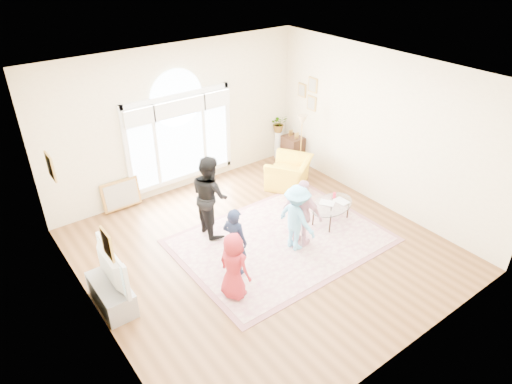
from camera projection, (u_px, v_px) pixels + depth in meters
ground at (263, 250)px, 8.41m from camera, size 6.00×6.00×0.00m
room_shell at (182, 124)px, 9.59m from camera, size 6.00×6.00×6.00m
area_rug at (281, 240)px, 8.65m from camera, size 3.60×2.60×0.02m
rug_border at (281, 241)px, 8.65m from camera, size 3.80×2.80×0.01m
tv_console at (112, 294)px, 7.09m from camera, size 0.45×1.00×0.42m
television at (107, 268)px, 6.83m from camera, size 0.17×1.09×0.63m
coffee_table at (332, 205)px, 9.00m from camera, size 1.19×0.90×0.54m
armchair at (289, 172)px, 10.35m from camera, size 1.33×1.29×0.66m
side_cabinet at (293, 150)px, 11.34m from camera, size 0.40×0.50×0.70m
floor_lamp at (302, 125)px, 10.30m from camera, size 0.28×0.28×1.51m
plant_pedestal at (278, 144)px, 11.62m from camera, size 0.20×0.20×0.70m
potted_plant at (279, 123)px, 11.33m from camera, size 0.51×0.48×0.45m
leaning_picture at (123, 208)px, 9.64m from camera, size 0.80×0.14×0.62m
child_red at (234, 266)px, 7.07m from camera, size 0.51×0.65×1.17m
child_navy at (235, 241)px, 7.56m from camera, size 0.45×0.54×1.25m
child_black at (210, 196)px, 8.50m from camera, size 0.66×0.82×1.60m
child_pink at (302, 214)px, 8.21m from camera, size 0.56×0.84×1.33m
child_blue at (297, 218)px, 8.14m from camera, size 0.53×0.86×1.28m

